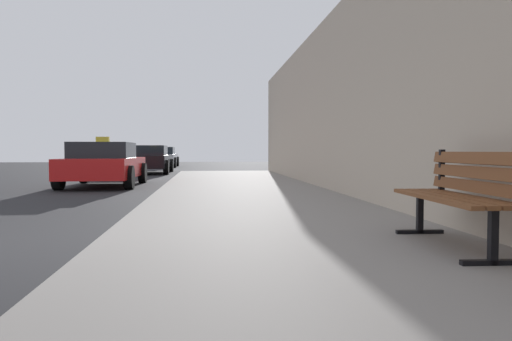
{
  "coord_description": "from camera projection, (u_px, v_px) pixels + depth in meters",
  "views": [
    {
      "loc": [
        3.08,
        -5.04,
        1.02
      ],
      "look_at": [
        3.62,
        0.08,
        0.81
      ],
      "focal_mm": 33.47,
      "sensor_mm": 36.0,
      "label": 1
    }
  ],
  "objects": [
    {
      "name": "car_black",
      "position": [
        149.0,
        159.0,
        21.84
      ],
      "size": [
        2.01,
        4.49,
        1.27
      ],
      "color": "black",
      "rests_on": "ground_plane"
    },
    {
      "name": "bench",
      "position": [
        461.0,
        191.0,
        4.33
      ],
      "size": [
        0.57,
        1.66,
        0.89
      ],
      "rotation": [
        0.0,
        0.0,
        -0.05
      ],
      "color": "brown",
      "rests_on": "sidewalk"
    },
    {
      "name": "building_wall",
      "position": [
        487.0,
        58.0,
        5.29
      ],
      "size": [
        0.7,
        32.0,
        4.11
      ],
      "primitive_type": "cube",
      "color": "#BCAD99",
      "rests_on": "ground_plane"
    },
    {
      "name": "car_silver",
      "position": [
        161.0,
        157.0,
        30.32
      ],
      "size": [
        2.03,
        4.54,
        1.27
      ],
      "color": "#B7B7BF",
      "rests_on": "ground_plane"
    },
    {
      "name": "car_red",
      "position": [
        104.0,
        164.0,
        13.83
      ],
      "size": [
        2.04,
        4.17,
        1.43
      ],
      "color": "red",
      "rests_on": "ground_plane"
    },
    {
      "name": "sidewalk",
      "position": [
        292.0,
        239.0,
        5.14
      ],
      "size": [
        4.0,
        32.0,
        0.15
      ],
      "primitive_type": "cube",
      "color": "gray",
      "rests_on": "ground_plane"
    }
  ]
}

